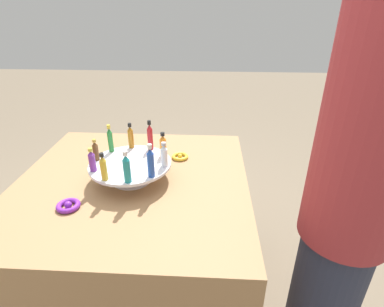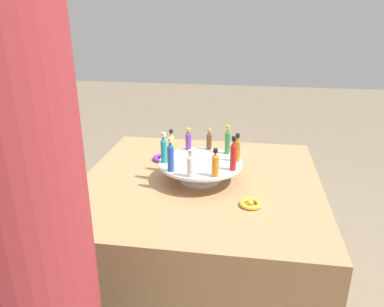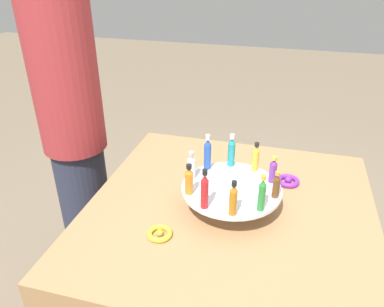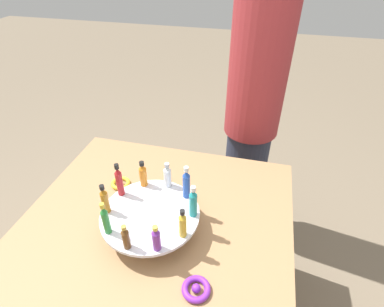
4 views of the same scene
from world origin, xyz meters
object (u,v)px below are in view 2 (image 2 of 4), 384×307
(ribbon_bow_purple, at_px, (162,158))
(person_figure, at_px, (30,264))
(bottle_brown, at_px, (209,140))
(bottle_blue, at_px, (171,156))
(bottle_purple, at_px, (188,140))
(bottle_orange, at_px, (215,164))
(bottle_red, at_px, (233,155))
(bottle_green, at_px, (228,141))
(bottle_clear, at_px, (191,164))
(bottle_teal, at_px, (164,149))
(display_stand, at_px, (201,167))
(bottle_gold, at_px, (171,143))
(ribbon_bow_gold, at_px, (250,204))
(bottle_amber, at_px, (237,149))

(ribbon_bow_purple, relative_size, person_figure, 0.05)
(bottle_brown, height_order, bottle_blue, bottle_blue)
(bottle_purple, relative_size, bottle_orange, 0.91)
(bottle_red, xyz_separation_m, ribbon_bow_purple, (-0.26, -0.36, -0.14))
(bottle_green, relative_size, bottle_clear, 1.20)
(ribbon_bow_purple, bearing_deg, bottle_teal, 16.03)
(display_stand, height_order, bottle_gold, bottle_gold)
(bottle_orange, relative_size, ribbon_bow_gold, 1.36)
(bottle_green, distance_m, bottle_teal, 0.30)
(bottle_amber, xyz_separation_m, bottle_brown, (-0.13, -0.13, -0.01))
(bottle_orange, bearing_deg, bottle_brown, -169.12)
(bottle_red, bearing_deg, ribbon_bow_gold, 30.36)
(bottle_gold, distance_m, person_figure, 0.90)
(display_stand, xyz_separation_m, bottle_amber, (-0.03, 0.15, 0.08))
(bottle_brown, bearing_deg, bottle_teal, -43.12)
(bottle_blue, relative_size, bottle_clear, 1.29)
(bottle_green, bearing_deg, bottle_blue, -43.12)
(bottle_green, relative_size, bottle_gold, 1.13)
(bottle_green, xyz_separation_m, person_figure, (0.93, -0.41, -0.01))
(bottle_gold, height_order, bottle_orange, bottle_gold)
(bottle_teal, relative_size, bottle_blue, 0.94)
(bottle_gold, bearing_deg, bottle_brown, 118.88)
(bottle_purple, distance_m, bottle_orange, 0.31)
(bottle_gold, bearing_deg, bottle_blue, 10.88)
(bottle_gold, relative_size, ribbon_bow_purple, 1.28)
(bottle_green, relative_size, bottle_purple, 1.28)
(bottle_red, bearing_deg, bottle_amber, 172.88)
(bottle_blue, bearing_deg, bottle_green, 136.88)
(bottle_orange, relative_size, ribbon_bow_purple, 1.25)
(ribbon_bow_gold, bearing_deg, bottle_brown, -150.56)
(display_stand, height_order, bottle_purple, bottle_purple)
(bottle_amber, xyz_separation_m, bottle_purple, (-0.11, -0.23, -0.01))
(ribbon_bow_gold, bearing_deg, display_stand, -132.21)
(display_stand, height_order, ribbon_bow_gold, display_stand)
(bottle_purple, distance_m, person_figure, 0.98)
(ribbon_bow_gold, bearing_deg, bottle_teal, -114.43)
(bottle_teal, relative_size, bottle_clear, 1.20)
(bottle_green, xyz_separation_m, bottle_teal, (0.14, -0.26, 0.00))
(display_stand, xyz_separation_m, ribbon_bow_gold, (0.20, 0.22, -0.05))
(bottle_amber, bearing_deg, ribbon_bow_gold, 16.03)
(bottle_teal, bearing_deg, bottle_amber, 100.88)
(bottle_blue, bearing_deg, display_stand, 136.88)
(bottle_purple, bearing_deg, bottle_green, 82.88)
(bottle_green, bearing_deg, bottle_brown, -115.12)
(bottle_red, xyz_separation_m, bottle_purple, (-0.20, -0.22, -0.02))
(bottle_red, xyz_separation_m, bottle_gold, (-0.13, -0.28, -0.01))
(bottle_purple, bearing_deg, bottle_teal, -25.12)
(bottle_amber, relative_size, bottle_clear, 1.12)
(bottle_red, distance_m, person_figure, 0.87)
(bottle_brown, distance_m, bottle_orange, 0.30)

